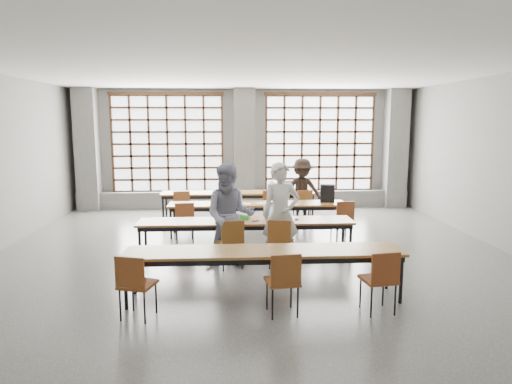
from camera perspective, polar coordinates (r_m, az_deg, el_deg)
floor at (r=8.52m, az=-0.26°, el=-8.65°), size 11.00×11.00×0.00m
ceiling at (r=8.18m, az=-0.28°, el=15.42°), size 11.00×11.00×0.00m
wall_back at (r=13.65m, az=-1.49°, el=5.43°), size 10.00×0.00×10.00m
wall_front at (r=2.78m, az=5.77°, el=-8.21°), size 10.00×0.00×10.00m
column_left at (r=13.97m, az=-20.30°, el=4.96°), size 0.60×0.55×3.50m
column_mid at (r=13.37m, az=-1.45°, el=5.36°), size 0.60×0.55×3.50m
column_right at (r=14.24m, az=17.04°, el=5.19°), size 0.60×0.55×3.50m
window_left at (r=13.68m, az=-10.99°, el=5.91°), size 3.32×0.12×3.00m
window_right at (r=13.82m, az=7.94°, el=6.01°), size 3.32×0.12×3.00m
sill_ledge at (r=13.62m, az=-1.44°, el=-0.93°), size 9.80×0.35×0.50m
desk_row_a at (r=11.93m, az=-2.22°, el=-0.32°), size 4.00×0.70×0.73m
desk_row_b at (r=10.33m, az=0.20°, el=-1.75°), size 4.00×0.70×0.73m
desk_row_c at (r=8.56m, az=-1.27°, el=-3.97°), size 4.00×0.70×0.73m
desk_row_d at (r=6.63m, az=1.03°, el=-7.80°), size 4.00×0.70×0.73m
chair_back_left at (r=11.39m, az=-9.21°, el=-1.51°), size 0.43×0.43×0.88m
chair_back_mid at (r=11.38m, az=1.85°, el=-1.42°), size 0.45×0.45×0.88m
chair_back_right at (r=11.48m, az=5.92°, el=-1.37°), size 0.49×0.49×0.88m
chair_mid_left at (r=9.76m, az=-8.93°, el=-3.24°), size 0.48×0.48×0.88m
chair_mid_centre at (r=9.77m, az=2.74°, el=-3.14°), size 0.45×0.45×0.88m
chair_mid_right at (r=10.01m, az=10.84°, el=-2.99°), size 0.47×0.48×0.88m
chair_front_left at (r=7.97m, az=-3.13°, el=-5.89°), size 0.51×0.52×0.88m
chair_front_right at (r=8.02m, az=3.06°, el=-5.80°), size 0.51×0.52×0.88m
chair_near_left at (r=6.18m, az=-14.93°, el=-10.60°), size 0.52×0.52×0.88m
chair_near_mid at (r=6.09m, az=3.48°, el=-10.60°), size 0.47×0.47×0.88m
chair_near_right at (r=6.37m, az=15.37°, el=-10.02°), size 0.48×0.48×0.88m
student_male at (r=8.05m, az=3.12°, el=-2.88°), size 0.73×0.54×1.85m
student_female at (r=8.01m, az=-3.30°, el=-3.00°), size 0.96×0.78×1.84m
student_back at (r=11.55m, az=5.78°, el=0.12°), size 1.09×0.66×1.64m
laptop_front at (r=8.67m, az=2.28°, el=-2.95°), size 0.40×0.36×0.26m
laptop_back at (r=12.12m, az=4.09°, el=0.42°), size 0.42×0.38×0.26m
mouse at (r=8.60m, az=5.08°, el=-3.36°), size 0.11×0.09×0.04m
green_box at (r=8.61m, az=-1.63°, el=-3.14°), size 0.26×0.18×0.09m
phone at (r=8.45m, az=-0.03°, el=-3.63°), size 0.14×0.10×0.01m
paper_sheet_b at (r=10.25m, az=-1.45°, el=-1.45°), size 0.35×0.30×0.00m
paper_sheet_c at (r=10.32m, az=0.76°, el=-1.38°), size 0.35×0.29×0.00m
backpack at (r=10.55m, az=8.90°, el=-0.17°), size 0.35×0.25×0.40m
plastic_bag at (r=12.00m, az=2.07°, el=0.74°), size 0.30×0.27×0.29m
red_pouch at (r=6.26m, az=-14.58°, el=-10.69°), size 0.20×0.08×0.06m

